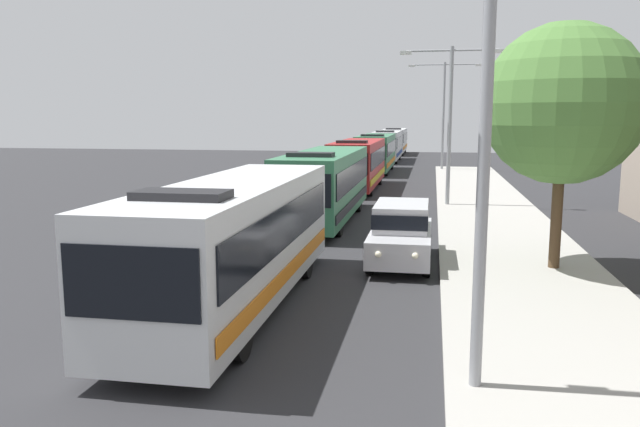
# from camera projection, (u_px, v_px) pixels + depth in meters

# --- Properties ---
(bus_lead) EXTENTS (2.58, 10.63, 3.21)m
(bus_lead) POSITION_uv_depth(u_px,v_px,m) (236.00, 238.00, 14.89)
(bus_lead) COLOR silver
(bus_lead) RESTS_ON ground_plane
(bus_second_in_line) EXTENTS (2.58, 10.91, 3.21)m
(bus_second_in_line) POSITION_uv_depth(u_px,v_px,m) (325.00, 183.00, 27.15)
(bus_second_in_line) COLOR #33724C
(bus_second_in_line) RESTS_ON ground_plane
(bus_middle) EXTENTS (2.58, 10.60, 3.21)m
(bus_middle) POSITION_uv_depth(u_px,v_px,m) (358.00, 163.00, 39.05)
(bus_middle) COLOR maroon
(bus_middle) RESTS_ON ground_plane
(bus_fourth_in_line) EXTENTS (2.58, 10.61, 3.21)m
(bus_fourth_in_line) POSITION_uv_depth(u_px,v_px,m) (376.00, 152.00, 51.09)
(bus_fourth_in_line) COLOR #33724C
(bus_fourth_in_line) RESTS_ON ground_plane
(bus_rear) EXTENTS (2.58, 10.58, 3.21)m
(bus_rear) POSITION_uv_depth(u_px,v_px,m) (387.00, 145.00, 63.45)
(bus_rear) COLOR silver
(bus_rear) RESTS_ON ground_plane
(bus_tail_end) EXTENTS (2.58, 11.03, 3.21)m
(bus_tail_end) POSITION_uv_depth(u_px,v_px,m) (395.00, 140.00, 76.01)
(bus_tail_end) COLOR silver
(bus_tail_end) RESTS_ON ground_plane
(white_suv) EXTENTS (1.86, 4.86, 1.90)m
(white_suv) POSITION_uv_depth(u_px,v_px,m) (401.00, 231.00, 19.43)
(white_suv) COLOR #B7B7BC
(white_suv) RESTS_ON ground_plane
(streetlamp_near) EXTENTS (5.35, 0.28, 8.13)m
(streetlamp_near) POSITION_uv_depth(u_px,v_px,m) (487.00, 83.00, 9.60)
(streetlamp_near) COLOR gray
(streetlamp_near) RESTS_ON sidewalk
(streetlamp_mid) EXTENTS (5.07, 0.28, 7.83)m
(streetlamp_mid) POSITION_uv_depth(u_px,v_px,m) (450.00, 109.00, 30.91)
(streetlamp_mid) COLOR gray
(streetlamp_mid) RESTS_ON sidewalk
(streetlamp_far) EXTENTS (6.02, 0.28, 8.89)m
(streetlamp_far) POSITION_uv_depth(u_px,v_px,m) (444.00, 105.00, 52.10)
(streetlamp_far) COLOR gray
(streetlamp_far) RESTS_ON sidewalk
(roadside_tree) EXTENTS (4.60, 4.60, 7.08)m
(roadside_tree) POSITION_uv_depth(u_px,v_px,m) (563.00, 104.00, 17.68)
(roadside_tree) COLOR #4C3823
(roadside_tree) RESTS_ON sidewalk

